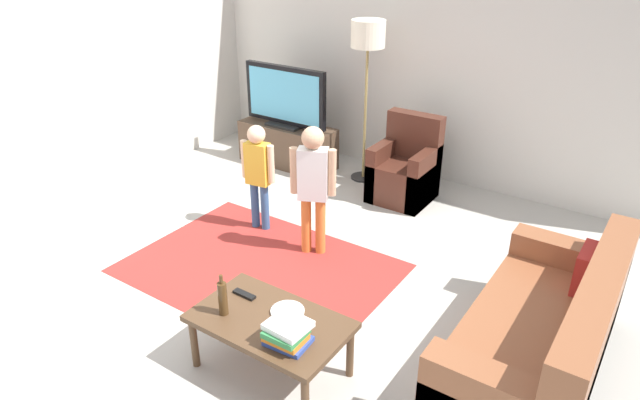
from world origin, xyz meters
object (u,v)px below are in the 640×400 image
couch (547,342)px  floor_lamp (368,43)px  child_near_tv (258,168)px  tv_remote (244,294)px  child_center (313,180)px  plate (288,311)px  tv_stand (288,145)px  coffee_table (270,325)px  armchair (406,172)px  tv (285,97)px  book_stack (287,333)px  bottle (223,298)px

couch → floor_lamp: (-2.57, 2.12, 1.25)m
child_near_tv → tv_remote: 1.72m
child_center → plate: 1.47m
tv_stand → coffee_table: (2.06, -2.90, 0.13)m
armchair → plate: 2.79m
couch → child_near_tv: (-2.80, 0.54, 0.34)m
tv → tv_remote: size_ratio=6.47×
floor_lamp → armchair: bearing=-17.0°
coffee_table → tv_stand: bearing=125.4°
armchair → book_stack: armchair is taller
tv → bottle: (1.78, -3.00, -0.31)m
couch → plate: size_ratio=8.18×
floor_lamp → bottle: size_ratio=6.06×
armchair → tv_stand: bearing=178.6°
book_stack → tv: bearing=127.3°
floor_lamp → book_stack: 3.59m
child_near_tv → plate: child_near_tv is taller
bottle → tv_remote: bearing=95.2°
book_stack → bottle: (-0.51, -0.00, 0.05)m
couch → book_stack: couch is taller
child_center → book_stack: child_center is taller
floor_lamp → tv_remote: (0.78, -2.96, -1.11)m
armchair → child_near_tv: bearing=-121.5°
armchair → coffee_table: size_ratio=0.90×
tv → book_stack: bearing=-52.7°
coffee_table → plate: size_ratio=4.55×
armchair → plate: armchair is taller
floor_lamp → bottle: (0.80, -3.18, -1.00)m
child_center → book_stack: (0.86, -1.51, -0.22)m
child_near_tv → book_stack: (1.54, -1.59, -0.13)m
child_near_tv → book_stack: child_near_tv is taller
tv → coffee_table: bearing=-54.4°
child_center → coffee_table: size_ratio=1.18×
couch → tv: bearing=151.3°
tv_remote → child_near_tv: bearing=127.1°
coffee_table → book_stack: book_stack is taller
coffee_table → bottle: 0.35m
child_near_tv → tv_remote: size_ratio=6.13×
child_near_tv → coffee_table: bearing=-48.3°
coffee_table → child_near_tv: bearing=131.7°
tv → book_stack: tv is taller
floor_lamp → bottle: 3.42m
bottle → plate: 0.42m
armchair → floor_lamp: floor_lamp is taller
tv_remote → plate: 0.35m
armchair → bottle: armchair is taller
book_stack → armchair: bearing=102.9°
armchair → child_center: size_ratio=0.76×
couch → child_near_tv: child_near_tv is taller
bottle → plate: bottle is taller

